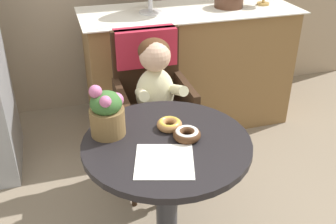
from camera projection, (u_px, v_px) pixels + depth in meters
The scene contains 8 objects.
cafe_table at pixel (167, 180), 1.77m from camera, with size 0.72×0.72×0.72m.
wicker_chair at pixel (150, 85), 2.32m from camera, with size 0.42×0.45×0.95m.
seated_child at pixel (157, 91), 2.17m from camera, with size 0.27×0.32×0.73m.
paper_napkin at pixel (164, 161), 1.53m from camera, with size 0.23×0.23×0.00m, color white.
donut_front at pixel (187, 134), 1.66m from camera, with size 0.12×0.12×0.04m.
donut_mid at pixel (169, 124), 1.74m from camera, with size 0.11×0.11×0.04m.
flower_vase at pixel (107, 112), 1.66m from camera, with size 0.15×0.15×0.23m.
display_counter at pixel (188, 68), 3.01m from camera, with size 1.56×0.62×0.90m.
Camera 1 is at (-0.39, -1.33, 1.64)m, focal length 42.18 mm.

